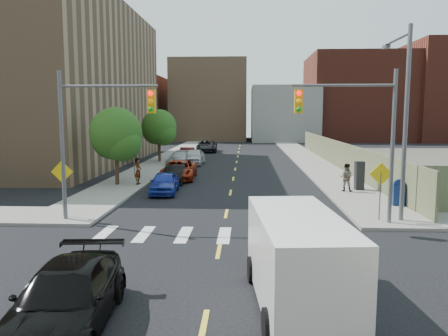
# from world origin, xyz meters

# --- Properties ---
(ground) EXTENTS (160.00, 160.00, 0.00)m
(ground) POSITION_xyz_m (0.00, 0.00, 0.00)
(ground) COLOR black
(ground) RESTS_ON ground
(sidewalk_nw) EXTENTS (3.50, 73.00, 0.15)m
(sidewalk_nw) POSITION_xyz_m (-7.75, 41.50, 0.07)
(sidewalk_nw) COLOR gray
(sidewalk_nw) RESTS_ON ground
(sidewalk_ne) EXTENTS (3.50, 73.00, 0.15)m
(sidewalk_ne) POSITION_xyz_m (7.75, 41.50, 0.07)
(sidewalk_ne) COLOR gray
(sidewalk_ne) RESTS_ON ground
(fence_north) EXTENTS (0.12, 44.00, 2.50)m
(fence_north) POSITION_xyz_m (9.60, 28.00, 1.25)
(fence_north) COLOR #656849
(fence_north) RESTS_ON ground
(building_nw) EXTENTS (22.00, 30.00, 16.00)m
(building_nw) POSITION_xyz_m (-22.00, 30.00, 8.00)
(building_nw) COLOR #8C6B4C
(building_nw) RESTS_ON ground
(bg_bldg_west) EXTENTS (14.00, 18.00, 12.00)m
(bg_bldg_west) POSITION_xyz_m (-22.00, 70.00, 6.00)
(bg_bldg_west) COLOR #592319
(bg_bldg_west) RESTS_ON ground
(bg_bldg_midwest) EXTENTS (14.00, 16.00, 15.00)m
(bg_bldg_midwest) POSITION_xyz_m (-6.00, 72.00, 7.50)
(bg_bldg_midwest) COLOR #8C6B4C
(bg_bldg_midwest) RESTS_ON ground
(bg_bldg_center) EXTENTS (12.00, 16.00, 10.00)m
(bg_bldg_center) POSITION_xyz_m (8.00, 70.00, 5.00)
(bg_bldg_center) COLOR gray
(bg_bldg_center) RESTS_ON ground
(bg_bldg_east) EXTENTS (18.00, 18.00, 16.00)m
(bg_bldg_east) POSITION_xyz_m (22.00, 72.00, 8.00)
(bg_bldg_east) COLOR #592319
(bg_bldg_east) RESTS_ON ground
(bg_bldg_fareast) EXTENTS (14.00, 16.00, 18.00)m
(bg_bldg_fareast) POSITION_xyz_m (38.00, 70.00, 9.00)
(bg_bldg_fareast) COLOR #592319
(bg_bldg_fareast) RESTS_ON ground
(signal_nw) EXTENTS (4.59, 0.30, 7.00)m
(signal_nw) POSITION_xyz_m (-5.98, 6.00, 4.53)
(signal_nw) COLOR #59595E
(signal_nw) RESTS_ON ground
(signal_ne) EXTENTS (4.59, 0.30, 7.00)m
(signal_ne) POSITION_xyz_m (5.98, 6.00, 4.53)
(signal_ne) COLOR #59595E
(signal_ne) RESTS_ON ground
(streetlight_ne) EXTENTS (0.25, 3.70, 9.00)m
(streetlight_ne) POSITION_xyz_m (8.20, 6.90, 5.22)
(streetlight_ne) COLOR #59595E
(streetlight_ne) RESTS_ON ground
(warn_sign_nw) EXTENTS (1.06, 0.06, 2.83)m
(warn_sign_nw) POSITION_xyz_m (-7.80, 6.50, 1.99)
(warn_sign_nw) COLOR #59595E
(warn_sign_nw) RESTS_ON ground
(warn_sign_ne) EXTENTS (1.06, 0.06, 2.83)m
(warn_sign_ne) POSITION_xyz_m (7.20, 6.50, 1.99)
(warn_sign_ne) COLOR #59595E
(warn_sign_ne) RESTS_ON ground
(warn_sign_midwest) EXTENTS (1.06, 0.06, 2.83)m
(warn_sign_midwest) POSITION_xyz_m (-7.80, 20.00, 1.99)
(warn_sign_midwest) COLOR #59595E
(warn_sign_midwest) RESTS_ON ground
(tree_west_near) EXTENTS (3.66, 3.64, 5.52)m
(tree_west_near) POSITION_xyz_m (-8.00, 16.05, 3.48)
(tree_west_near) COLOR #332114
(tree_west_near) RESTS_ON ground
(tree_west_far) EXTENTS (3.66, 3.64, 5.52)m
(tree_west_far) POSITION_xyz_m (-8.00, 31.05, 3.48)
(tree_west_far) COLOR #332114
(tree_west_far) RESTS_ON ground
(parked_car_blue) EXTENTS (1.88, 4.16, 1.39)m
(parked_car_blue) POSITION_xyz_m (-4.20, 13.47, 0.69)
(parked_car_blue) COLOR #1C309C
(parked_car_blue) RESTS_ON ground
(parked_car_black) EXTENTS (1.50, 3.98, 1.30)m
(parked_car_black) POSITION_xyz_m (-4.20, 17.65, 0.65)
(parked_car_black) COLOR black
(parked_car_black) RESTS_ON ground
(parked_car_red) EXTENTS (2.66, 5.43, 1.48)m
(parked_car_red) POSITION_xyz_m (-4.20, 19.56, 0.74)
(parked_car_red) COLOR #A12910
(parked_car_red) RESTS_ON ground
(parked_car_silver) EXTENTS (2.24, 4.93, 1.40)m
(parked_car_silver) POSITION_xyz_m (-5.50, 28.30, 0.70)
(parked_car_silver) COLOR #A1A4A9
(parked_car_silver) RESTS_ON ground
(parked_car_white) EXTENTS (1.98, 4.70, 1.59)m
(parked_car_white) POSITION_xyz_m (-4.20, 29.48, 0.79)
(parked_car_white) COLOR silver
(parked_car_white) RESTS_ON ground
(parked_car_maroon) EXTENTS (1.52, 4.18, 1.37)m
(parked_car_maroon) POSITION_xyz_m (-5.50, 33.53, 0.68)
(parked_car_maroon) COLOR #470E10
(parked_car_maroon) RESTS_ON ground
(parked_car_grey) EXTENTS (2.84, 5.76, 1.57)m
(parked_car_grey) POSITION_xyz_m (-4.24, 44.08, 0.79)
(parked_car_grey) COLOR black
(parked_car_grey) RESTS_ON ground
(black_sedan) EXTENTS (2.53, 5.35, 1.51)m
(black_sedan) POSITION_xyz_m (-3.20, -4.20, 0.75)
(black_sedan) COLOR black
(black_sedan) RESTS_ON ground
(cargo_van) EXTENTS (2.65, 5.56, 2.47)m
(cargo_van) POSITION_xyz_m (2.34, -2.44, 1.30)
(cargo_van) COLOR white
(cargo_van) RESTS_ON ground
(mailbox) EXTENTS (0.65, 0.54, 1.43)m
(mailbox) POSITION_xyz_m (9.20, 9.79, 0.84)
(mailbox) COLOR #0D1E4E
(mailbox) RESTS_ON sidewalk_ne
(payphone) EXTENTS (0.61, 0.52, 1.85)m
(payphone) POSITION_xyz_m (8.35, 14.72, 1.07)
(payphone) COLOR black
(payphone) RESTS_ON sidewalk_ne
(pedestrian_west) EXTENTS (0.46, 0.69, 1.85)m
(pedestrian_west) POSITION_xyz_m (-6.54, 16.12, 1.08)
(pedestrian_west) COLOR gray
(pedestrian_west) RESTS_ON sidewalk_nw
(pedestrian_east) EXTENTS (1.04, 0.93, 1.77)m
(pedestrian_east) POSITION_xyz_m (7.35, 14.07, 1.04)
(pedestrian_east) COLOR gray
(pedestrian_east) RESTS_ON sidewalk_ne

